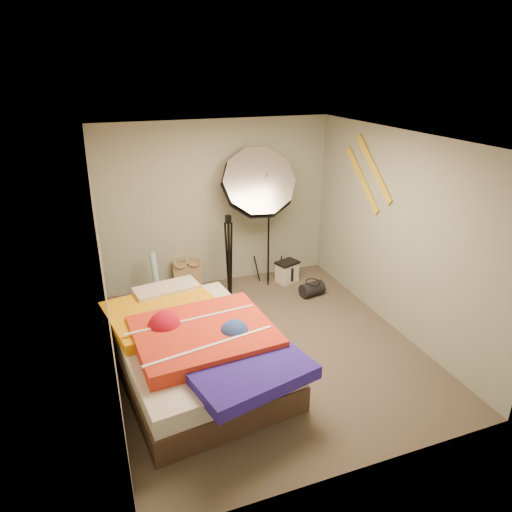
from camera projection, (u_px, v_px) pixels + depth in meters
name	position (u px, v px, depth m)	size (l,w,h in m)	color
floor	(265.00, 346.00, 5.60)	(4.00, 4.00, 0.00)	brown
ceiling	(267.00, 138.00, 4.63)	(4.00, 4.00, 0.00)	silver
wall_back	(218.00, 205.00, 6.85)	(3.50, 3.50, 0.00)	gray
wall_front	(364.00, 347.00, 3.38)	(3.50, 3.50, 0.00)	gray
wall_left	(103.00, 274.00, 4.56)	(4.00, 4.00, 0.00)	gray
wall_right	(397.00, 234.00, 5.67)	(4.00, 4.00, 0.00)	gray
tote_bag	(188.00, 275.00, 6.99)	(0.43, 0.13, 0.43)	tan
wrapping_roll	(156.00, 278.00, 6.51)	(0.09, 0.09, 0.76)	#50ABC6
camera_case	(287.00, 272.00, 7.22)	(0.32, 0.23, 0.32)	beige
duffel_bag	(312.00, 289.00, 6.79)	(0.21, 0.21, 0.35)	black
wall_stripe_upper	(374.00, 168.00, 5.91)	(0.02, 1.10, 0.10)	gold
wall_stripe_lower	(362.00, 179.00, 6.21)	(0.02, 1.10, 0.10)	gold
bed	(195.00, 347.00, 4.99)	(1.91, 2.57, 0.66)	#483227
photo_umbrella	(258.00, 184.00, 6.50)	(1.40, 1.10, 2.25)	black
camera_tripod	(229.00, 251.00, 6.58)	(0.08, 0.08, 1.25)	black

